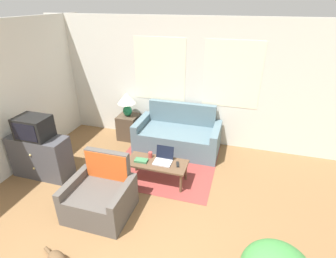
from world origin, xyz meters
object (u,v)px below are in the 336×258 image
armchair (101,196)px  cup_navy (150,155)px  coffee_table (157,164)px  book_red (141,160)px  couch (178,136)px  television (33,127)px  laptop (164,158)px  table_lamp (127,101)px  tv_remote (178,164)px

armchair → cup_navy: 1.12m
coffee_table → cup_navy: cup_navy is taller
coffee_table → book_red: bearing=-168.9°
couch → cup_navy: size_ratio=17.00×
cup_navy → book_red: cup_navy is taller
television → cup_navy: 2.00m
couch → book_red: bearing=-104.7°
television → cup_navy: size_ratio=5.36×
coffee_table → cup_navy: bearing=143.5°
television → laptop: bearing=12.5°
table_lamp → cup_navy: table_lamp is taller
armchair → book_red: bearing=71.3°
book_red → laptop: bearing=17.2°
television → tv_remote: size_ratio=3.46×
table_lamp → tv_remote: size_ratio=3.38×
coffee_table → laptop: laptop is taller
armchair → tv_remote: size_ratio=5.71×
television → tv_remote: bearing=10.2°
table_lamp → cup_navy: (0.97, -1.21, -0.47)m
laptop → book_red: bearing=-162.8°
cup_navy → tv_remote: bearing=-10.0°
couch → television: 2.71m
television → laptop: 2.23m
television → coffee_table: (2.02, 0.41, -0.61)m
television → coffee_table: 2.15m
tv_remote → television: bearing=-169.8°
couch → armchair: 2.20m
couch → cup_navy: bearing=-101.5°
coffee_table → tv_remote: size_ratio=6.66×
television → tv_remote: (2.38, 0.43, -0.56)m
cup_navy → book_red: (-0.11, -0.17, -0.03)m
television → couch: bearing=37.6°
laptop → television: bearing=-167.5°
laptop → cup_navy: size_ratio=3.01×
table_lamp → tv_remote: 2.04m
laptop → book_red: laptop is taller
table_lamp → cup_navy: 1.62m
book_red → armchair: bearing=-108.7°
armchair → cup_navy: size_ratio=8.84×
armchair → tv_remote: bearing=45.5°
coffee_table → book_red: book_red is taller
armchair → tv_remote: (0.92, 0.94, 0.13)m
coffee_table → tv_remote: (0.37, 0.02, 0.06)m
laptop → tv_remote: size_ratio=1.94×
television → book_red: bearing=11.5°
couch → cup_navy: (-0.22, -1.08, 0.15)m
table_lamp → tv_remote: table_lamp is taller
tv_remote → laptop: bearing=171.7°
couch → book_red: size_ratio=7.61×
tv_remote → coffee_table: bearing=-176.4°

